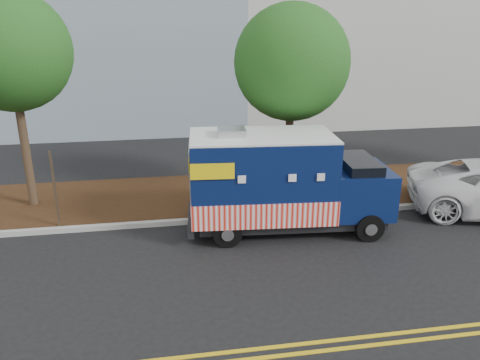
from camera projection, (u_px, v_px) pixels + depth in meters
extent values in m
plane|color=black|center=(253.00, 240.00, 13.02)|extent=(120.00, 120.00, 0.00)
cube|color=#9E9E99|center=(245.00, 218.00, 14.30)|extent=(120.00, 0.18, 0.15)
cube|color=black|center=(234.00, 193.00, 16.26)|extent=(120.00, 4.00, 0.15)
cube|color=gold|center=(298.00, 344.00, 8.88)|extent=(120.00, 0.10, 0.01)
cube|color=gold|center=(301.00, 353.00, 8.65)|extent=(120.00, 0.10, 0.01)
cylinder|color=#38281C|center=(25.00, 148.00, 14.50)|extent=(0.26, 0.26, 4.07)
sphere|color=#185519|center=(10.00, 51.00, 13.53)|extent=(3.52, 3.52, 3.52)
cylinder|color=#38281C|center=(289.00, 146.00, 15.59)|extent=(0.26, 0.26, 3.60)
sphere|color=#185519|center=(292.00, 63.00, 14.68)|extent=(3.67, 3.67, 3.67)
cube|color=#473828|center=(55.00, 192.00, 13.23)|extent=(0.06, 0.06, 2.40)
cube|color=black|center=(289.00, 216.00, 13.61)|extent=(5.36, 2.18, 0.26)
cube|color=#091745|center=(261.00, 175.00, 13.12)|extent=(4.08, 2.45, 2.24)
cube|color=red|center=(261.00, 201.00, 13.38)|extent=(4.12, 2.51, 0.70)
cube|color=white|center=(262.00, 136.00, 12.74)|extent=(4.08, 2.45, 0.06)
cube|color=#B7B7BA|center=(231.00, 132.00, 12.63)|extent=(0.80, 0.80, 0.21)
cube|color=#091745|center=(357.00, 189.00, 13.51)|extent=(1.83, 2.13, 1.31)
cube|color=black|center=(358.00, 169.00, 13.30)|extent=(1.07, 1.89, 0.61)
cube|color=black|center=(385.00, 202.00, 13.73)|extent=(0.22, 1.87, 0.28)
cube|color=black|center=(191.00, 219.00, 13.37)|extent=(0.33, 2.11, 0.26)
cube|color=#B7B7BA|center=(191.00, 175.00, 12.94)|extent=(0.17, 1.68, 1.78)
cube|color=#B7B7BA|center=(266.00, 162.00, 14.17)|extent=(1.68, 0.17, 1.03)
cube|color=yellow|center=(212.00, 172.00, 11.79)|extent=(1.12, 0.11, 0.42)
cube|color=yellow|center=(210.00, 148.00, 13.88)|extent=(1.12, 0.11, 0.42)
cylinder|color=black|center=(369.00, 228.00, 12.88)|extent=(0.80, 0.32, 0.79)
cylinder|color=black|center=(348.00, 202.00, 14.68)|extent=(0.80, 0.32, 0.79)
cylinder|color=black|center=(227.00, 233.00, 12.56)|extent=(0.80, 0.32, 0.79)
cylinder|color=black|center=(224.00, 206.00, 14.36)|extent=(0.80, 0.32, 0.79)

